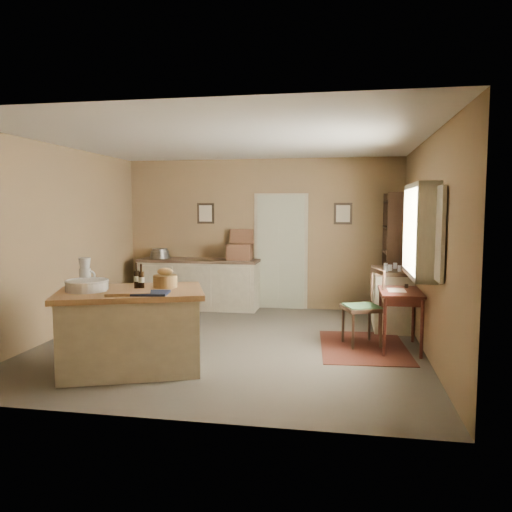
{
  "coord_description": "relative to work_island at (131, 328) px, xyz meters",
  "views": [
    {
      "loc": [
        1.48,
        -6.44,
        1.82
      ],
      "look_at": [
        0.27,
        0.38,
        1.15
      ],
      "focal_mm": 35.0,
      "sensor_mm": 36.0,
      "label": 1
    }
  ],
  "objects": [
    {
      "name": "framed_prints",
      "position": [
        1.06,
        3.78,
        1.24
      ],
      "size": [
        2.82,
        0.02,
        0.38
      ],
      "color": "black",
      "rests_on": "ground"
    },
    {
      "name": "wall_front",
      "position": [
        0.86,
        -1.2,
        0.87
      ],
      "size": [
        5.0,
        0.1,
        2.7
      ],
      "primitive_type": "cube",
      "color": "olive",
      "rests_on": "ground"
    },
    {
      "name": "wall_left",
      "position": [
        -1.64,
        1.3,
        0.87
      ],
      "size": [
        0.1,
        5.0,
        2.7
      ],
      "primitive_type": "cube",
      "color": "olive",
      "rests_on": "ground"
    },
    {
      "name": "wall_back",
      "position": [
        0.86,
        3.8,
        0.87
      ],
      "size": [
        5.0,
        0.1,
        2.7
      ],
      "primitive_type": "cube",
      "color": "olive",
      "rests_on": "ground"
    },
    {
      "name": "ground",
      "position": [
        0.86,
        1.3,
        -0.48
      ],
      "size": [
        5.0,
        5.0,
        0.0
      ],
      "primitive_type": "plane",
      "color": "#63594B",
      "rests_on": "ground"
    },
    {
      "name": "work_island",
      "position": [
        0.0,
        0.0,
        0.0
      ],
      "size": [
        1.83,
        1.51,
        1.2
      ],
      "rotation": [
        0.0,
        0.0,
        0.36
      ],
      "color": "beige",
      "rests_on": "ground"
    },
    {
      "name": "right_cabinet",
      "position": [
        3.06,
        2.56,
        -0.02
      ],
      "size": [
        0.57,
        1.02,
        0.99
      ],
      "color": "beige",
      "rests_on": "ground"
    },
    {
      "name": "wall_right",
      "position": [
        3.36,
        1.3,
        0.87
      ],
      "size": [
        0.1,
        5.0,
        2.7
      ],
      "primitive_type": "cube",
      "color": "olive",
      "rests_on": "ground"
    },
    {
      "name": "window",
      "position": [
        3.28,
        1.1,
        1.07
      ],
      "size": [
        0.25,
        1.99,
        1.12
      ],
      "color": "beige",
      "rests_on": "ground"
    },
    {
      "name": "shelving_unit",
      "position": [
        3.22,
        3.3,
        0.55
      ],
      "size": [
        0.35,
        0.93,
        2.07
      ],
      "color": "black",
      "rests_on": "ground"
    },
    {
      "name": "ceiling",
      "position": [
        0.86,
        1.3,
        2.22
      ],
      "size": [
        5.0,
        5.0,
        0.0
      ],
      "primitive_type": "plane",
      "color": "silver",
      "rests_on": "wall_back"
    },
    {
      "name": "desk_chair",
      "position": [
        2.58,
        1.48,
        0.02
      ],
      "size": [
        0.6,
        0.6,
        1.0
      ],
      "primitive_type": null,
      "rotation": [
        0.0,
        0.0,
        0.35
      ],
      "color": "black",
      "rests_on": "ground"
    },
    {
      "name": "rug",
      "position": [
        2.61,
        1.39,
        -0.48
      ],
      "size": [
        1.21,
        1.68,
        0.01
      ],
      "primitive_type": "cube",
      "rotation": [
        0.0,
        0.0,
        0.07
      ],
      "color": "#481C15",
      "rests_on": "ground"
    },
    {
      "name": "writing_desk",
      "position": [
        3.06,
        1.39,
        0.18
      ],
      "size": [
        0.52,
        0.85,
        0.82
      ],
      "color": "#33140F",
      "rests_on": "ground"
    },
    {
      "name": "sideboard",
      "position": [
        -0.23,
        3.5,
        -0.0
      ],
      "size": [
        2.18,
        0.62,
        1.18
      ],
      "color": "beige",
      "rests_on": "ground"
    },
    {
      "name": "door",
      "position": [
        1.21,
        3.77,
        0.57
      ],
      "size": [
        0.97,
        0.06,
        2.11
      ],
      "primitive_type": "cube",
      "color": "#B5B89B",
      "rests_on": "ground"
    }
  ]
}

